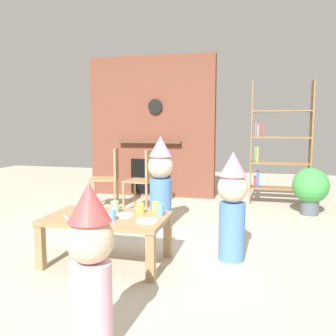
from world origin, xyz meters
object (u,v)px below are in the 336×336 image
(dining_chair_middle, at_px, (146,176))
(birthday_cake_slice, at_px, (77,210))
(potted_plant_tall, at_px, (311,187))
(paper_cup_far_left, at_px, (112,215))
(coffee_table, at_px, (107,223))
(paper_cup_far_right, at_px, (140,208))
(child_by_the_chairs, at_px, (161,179))
(paper_plate_front, at_px, (147,221))
(child_in_pink, at_px, (232,203))
(paper_cup_near_left, at_px, (115,207))
(paper_cup_near_right, at_px, (156,207))
(child_with_cone_hat, at_px, (91,264))
(bookshelf, at_px, (276,148))
(paper_cup_center, at_px, (160,210))
(paper_plate_rear, at_px, (124,215))
(dining_chair_left, at_px, (110,174))

(dining_chair_middle, bearing_deg, birthday_cake_slice, 95.81)
(birthday_cake_slice, height_order, potted_plant_tall, potted_plant_tall)
(paper_cup_far_left, distance_m, dining_chair_middle, 2.09)
(coffee_table, bearing_deg, paper_cup_far_right, 31.96)
(child_by_the_chairs, bearing_deg, paper_cup_far_left, 4.96)
(paper_plate_front, distance_m, child_by_the_chairs, 1.36)
(paper_plate_front, height_order, child_in_pink, child_in_pink)
(paper_cup_near_left, distance_m, paper_cup_far_left, 0.25)
(paper_cup_near_right, distance_m, potted_plant_tall, 2.63)
(paper_cup_far_left, bearing_deg, paper_cup_near_right, 53.17)
(child_with_cone_hat, bearing_deg, dining_chair_middle, -7.81)
(bookshelf, distance_m, coffee_table, 3.35)
(paper_cup_far_left, relative_size, dining_chair_middle, 0.10)
(coffee_table, bearing_deg, child_with_cone_hat, -70.20)
(paper_cup_center, distance_m, paper_cup_far_right, 0.20)
(paper_plate_rear, bearing_deg, paper_cup_near_right, 42.82)
(paper_plate_front, height_order, paper_plate_rear, same)
(paper_cup_center, xyz_separation_m, dining_chair_left, (-1.28, 1.89, 0.03))
(paper_cup_near_left, bearing_deg, bookshelf, 60.72)
(paper_cup_near_left, distance_m, paper_cup_center, 0.43)
(bookshelf, relative_size, paper_cup_near_left, 17.34)
(paper_cup_far_left, relative_size, paper_cup_far_right, 0.99)
(paper_plate_rear, height_order, dining_chair_middle, dining_chair_middle)
(paper_cup_center, distance_m, potted_plant_tall, 2.68)
(paper_plate_front, bearing_deg, bookshelf, 68.45)
(paper_cup_center, bearing_deg, bookshelf, 67.88)
(paper_cup_near_left, bearing_deg, child_by_the_chairs, 82.85)
(paper_cup_near_right, height_order, birthday_cake_slice, paper_cup_near_right)
(bookshelf, bearing_deg, paper_cup_near_left, -119.28)
(bookshelf, bearing_deg, dining_chair_middle, -152.41)
(bookshelf, distance_m, dining_chair_middle, 2.09)
(child_with_cone_hat, relative_size, child_in_pink, 0.94)
(paper_cup_near_left, xyz_separation_m, child_by_the_chairs, (0.14, 1.12, 0.10))
(coffee_table, height_order, paper_plate_rear, paper_plate_rear)
(potted_plant_tall, bearing_deg, bookshelf, 126.97)
(paper_cup_far_left, bearing_deg, child_by_the_chairs, 87.22)
(coffee_table, height_order, paper_cup_far_right, paper_cup_far_right)
(potted_plant_tall, bearing_deg, paper_plate_front, -124.27)
(paper_cup_near_right, height_order, child_in_pink, child_in_pink)
(paper_cup_near_right, height_order, child_with_cone_hat, child_with_cone_hat)
(potted_plant_tall, bearing_deg, paper_cup_center, -125.95)
(paper_plate_rear, xyz_separation_m, child_with_cone_hat, (0.28, -1.25, 0.06))
(bookshelf, xyz_separation_m, child_in_pink, (-0.50, -2.55, -0.35))
(paper_cup_near_right, bearing_deg, dining_chair_middle, 110.25)
(paper_plate_rear, distance_m, child_with_cone_hat, 1.28)
(dining_chair_middle, bearing_deg, coffee_table, 104.57)
(paper_cup_near_left, height_order, paper_cup_center, paper_cup_near_left)
(paper_cup_near_left, bearing_deg, paper_cup_center, 1.62)
(coffee_table, distance_m, paper_plate_rear, 0.17)
(paper_cup_far_right, distance_m, child_in_pink, 0.85)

